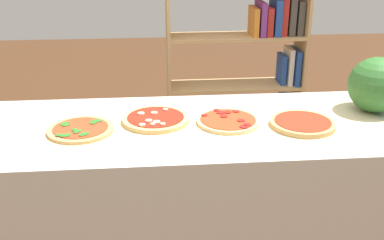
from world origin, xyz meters
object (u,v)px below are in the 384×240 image
pizza_pepperoni_2 (228,121)px  bookshelf (253,81)px  pizza_spinach_0 (81,129)px  pizza_plain_3 (303,123)px  watermelon (376,85)px  pizza_mushroom_1 (156,119)px

pizza_pepperoni_2 → bookshelf: 1.26m
pizza_spinach_0 → pizza_plain_3: (0.94, -0.03, 0.00)m
pizza_spinach_0 → pizza_plain_3: bearing=-1.6°
pizza_plain_3 → watermelon: 0.43m
pizza_plain_3 → pizza_spinach_0: bearing=178.4°
pizza_pepperoni_2 → pizza_plain_3: (0.31, -0.06, 0.00)m
pizza_spinach_0 → watermelon: watermelon is taller
pizza_mushroom_1 → bookshelf: (0.69, 1.14, -0.21)m
pizza_pepperoni_2 → bookshelf: bearing=72.5°
pizza_mushroom_1 → pizza_plain_3: size_ratio=1.05×
pizza_mushroom_1 → pizza_plain_3: 0.64m
pizza_plain_3 → watermelon: watermelon is taller
pizza_spinach_0 → pizza_mushroom_1: 0.32m
pizza_mushroom_1 → watermelon: size_ratio=1.15×
pizza_spinach_0 → bookshelf: 1.59m
pizza_pepperoni_2 → bookshelf: size_ratio=0.19×
pizza_mushroom_1 → pizza_pepperoni_2: (0.31, -0.05, -0.00)m
pizza_spinach_0 → pizza_pepperoni_2: 0.63m
watermelon → pizza_mushroom_1: bearing=-177.5°
pizza_spinach_0 → pizza_mushroom_1: bearing=14.2°
bookshelf → pizza_plain_3: bearing=-92.7°
pizza_spinach_0 → pizza_pepperoni_2: bearing=3.1°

